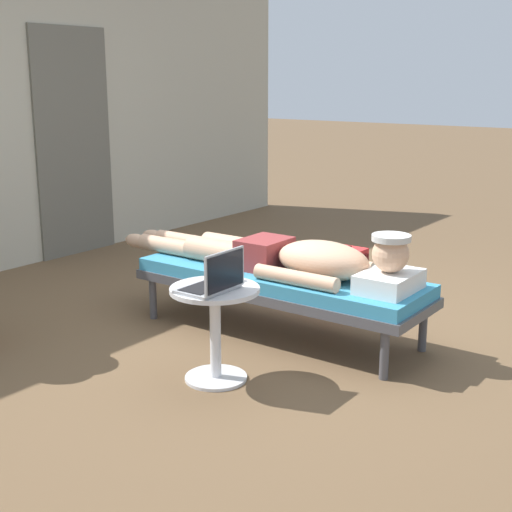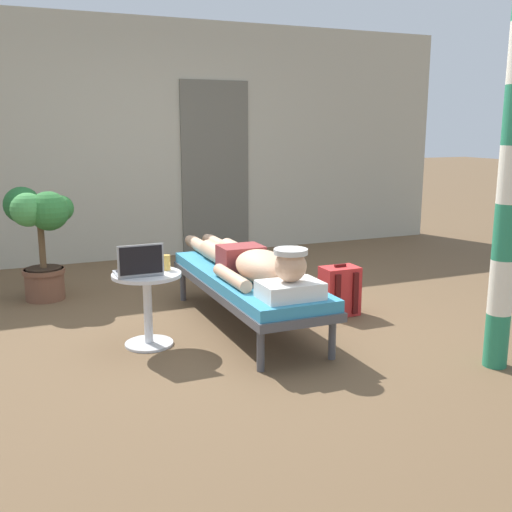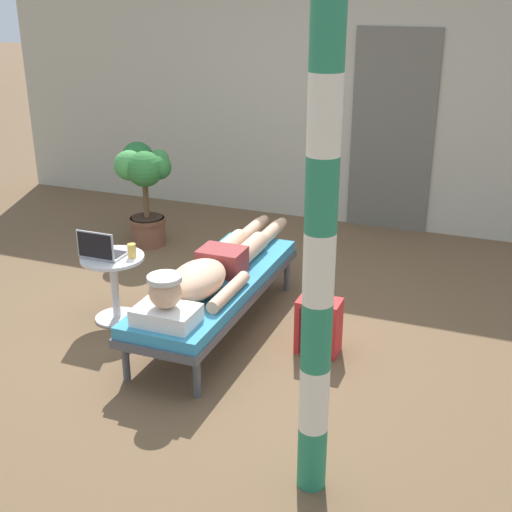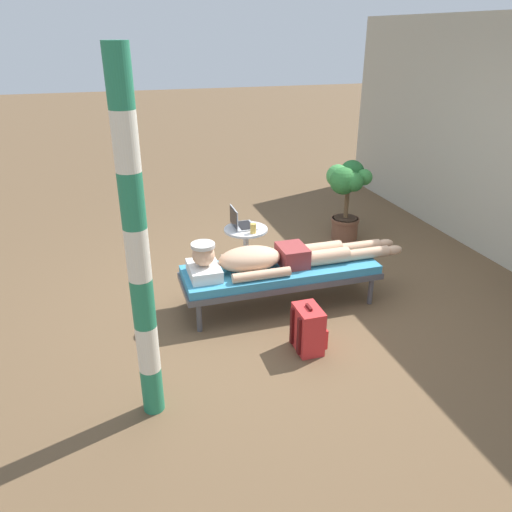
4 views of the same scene
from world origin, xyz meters
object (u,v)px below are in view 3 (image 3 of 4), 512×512
Objects in this scene: person_reclining at (211,270)px; porch_post at (319,268)px; side_table at (114,277)px; drink_glass at (132,251)px; lounge_chair at (216,288)px; laptop at (101,250)px; backpack at (319,326)px; potted_plant at (144,181)px.

person_reclining is 1.88m from porch_post.
side_table is 0.27m from drink_glass.
lounge_chair is at bearing 130.36° from porch_post.
porch_post reaches higher than side_table.
backpack is (1.66, 0.15, -0.39)m from laptop.
potted_plant is at bearing 116.95° from drink_glass.
laptop reaches higher than lounge_chair.
porch_post is (1.97, -1.25, 0.87)m from side_table.
person_reclining is 2.17× the size of potted_plant.
potted_plant is (-1.39, 1.45, 0.14)m from person_reclining.
backpack is (1.60, 0.09, -0.16)m from side_table.
lounge_chair is at bearing 7.40° from drink_glass.
lounge_chair is 18.04× the size of drink_glass.
side_table reaches higher than lounge_chair.
porch_post reaches higher than laptop.
lounge_chair is 2.01m from porch_post.
person_reclining is at bearing -46.31° from potted_plant.
potted_plant is at bearing 108.91° from laptop.
laptop is at bearing -168.41° from lounge_chair.
lounge_chair is 4.55× the size of backpack.
porch_post is (0.37, -1.35, 1.03)m from backpack.
porch_post is at bearing -47.91° from person_reclining.
lounge_chair is 0.19m from person_reclining.
lounge_chair is 0.81m from side_table.
laptop is at bearing -156.37° from drink_glass.
person_reclining is (0.00, -0.08, 0.17)m from lounge_chair.
side_table is at bearing -176.90° from person_reclining.
laptop is 1.71m from backpack.
laptop is 2.44m from porch_post.
person_reclining is 0.87m from backpack.
drink_glass is (0.21, 0.09, -0.01)m from laptop.
side_table is 4.89× the size of drink_glass.
person_reclining reaches higher than backpack.
person_reclining is at bearing 6.28° from laptop.
potted_plant reaches higher than drink_glass.
potted_plant is (-0.59, 1.50, 0.30)m from side_table.
porch_post reaches higher than potted_plant.
porch_post is at bearing -32.45° from side_table.
porch_post is (1.17, -1.38, 0.88)m from lounge_chair.
laptop is 1.64m from potted_plant.
person_reclining is at bearing -90.00° from lounge_chair.
porch_post is (2.56, -2.75, 0.57)m from potted_plant.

